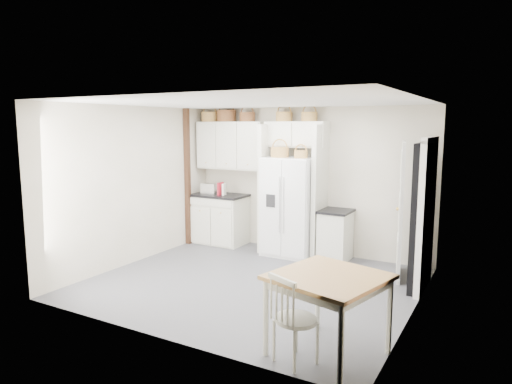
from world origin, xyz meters
The scene contains 29 objects.
floor centered at (0.00, 0.00, 0.00)m, with size 4.50×4.50×0.00m, color #4D4D52.
ceiling centered at (0.00, 0.00, 2.60)m, with size 4.50×4.50×0.00m, color white.
wall_back centered at (0.00, 2.00, 1.30)m, with size 4.50×4.50×0.00m, color #B8B095.
wall_left centered at (-2.25, 0.00, 1.30)m, with size 4.00×4.00×0.00m, color #B8B095.
wall_right centered at (2.25, 0.00, 1.30)m, with size 4.00×4.00×0.00m, color #B8B095.
refrigerator centered at (-0.15, 1.64, 0.87)m, with size 0.90×0.72×1.74m, color white.
base_cab_left centered at (-1.69, 1.70, 0.46)m, with size 1.00×0.63×0.92m, color silver.
base_cab_right centered at (0.66, 1.70, 0.41)m, with size 0.47×0.56×0.83m, color silver.
dining_table centered at (1.70, -1.45, 0.41)m, with size 0.99×0.99×0.83m, color #975933.
windsor_chair centered at (1.49, -1.75, 0.44)m, with size 0.43×0.39×0.88m, color silver.
counter_left centered at (-1.69, 1.70, 0.94)m, with size 1.04×0.67×0.04m, color black.
counter_right centered at (0.66, 1.70, 0.85)m, with size 0.51×0.60×0.04m, color black.
toaster centered at (-1.89, 1.62, 1.07)m, with size 0.30×0.17×0.20m, color silver.
cookbook_red centered at (-1.63, 1.62, 1.08)m, with size 0.04×0.16×0.24m, color red.
cookbook_cream centered at (-1.54, 1.62, 1.08)m, with size 0.03×0.15×0.22m, color white.
basket_upper_a centered at (-2.00, 1.83, 2.44)m, with size 0.33×0.33×0.19m, color olive.
basket_upper_b centered at (-1.61, 1.83, 2.46)m, with size 0.37×0.37×0.22m, color brown.
basket_upper_c centered at (-1.15, 1.83, 2.44)m, with size 0.30×0.30×0.17m, color brown.
basket_bridge_a centered at (-0.39, 1.83, 2.43)m, with size 0.30×0.30×0.17m, color olive.
basket_bridge_b centered at (0.09, 1.83, 2.43)m, with size 0.28×0.28×0.16m, color olive.
basket_fridge_a centered at (-0.33, 1.54, 1.82)m, with size 0.32×0.32×0.17m, color olive.
basket_fridge_b centered at (0.07, 1.54, 1.80)m, with size 0.23×0.23×0.13m, color olive.
upper_cabinet centered at (-1.50, 1.83, 1.90)m, with size 1.40×0.34×0.90m, color silver.
bridge_cabinet centered at (-0.15, 1.83, 2.12)m, with size 1.12×0.34×0.45m, color silver.
fridge_panel_left centered at (-0.66, 1.70, 1.15)m, with size 0.08×0.60×2.30m, color silver.
fridge_panel_right centered at (0.36, 1.70, 1.15)m, with size 0.08×0.60×2.30m, color silver.
trim_post centered at (-2.20, 1.35, 1.30)m, with size 0.09×0.09×2.60m, color #361C10.
doorway_void centered at (2.16, 1.00, 1.02)m, with size 0.18×0.85×2.05m, color black.
door_slab centered at (1.80, 1.33, 1.02)m, with size 0.80×0.04×2.05m, color white.
Camera 1 is at (3.19, -5.55, 2.29)m, focal length 32.00 mm.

